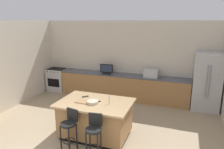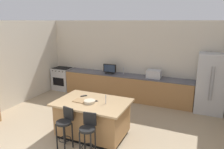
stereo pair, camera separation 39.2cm
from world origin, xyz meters
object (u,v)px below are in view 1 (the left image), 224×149
Objects in this scene: range_oven at (58,80)px; fruit_bowl at (93,102)px; cutting_board at (84,102)px; refrigerator at (207,82)px; bar_stool_left at (69,127)px; bar_stool_right at (94,133)px; kitchen_island at (95,119)px; cell_phone at (98,102)px; microwave at (151,73)px; tv_monitor at (106,69)px; tv_remote at (85,96)px.

fruit_bowl is (2.91, -2.87, 0.48)m from range_oven.
cutting_board is at bearing 176.17° from fruit_bowl.
refrigerator is 1.98× the size of bar_stool_left.
bar_stool_right is (-2.36, -3.49, -0.37)m from refrigerator.
refrigerator is at bearing 45.43° from kitchen_island.
cell_phone is (0.36, 0.73, 0.35)m from bar_stool_left.
fruit_bowl is at bearing 75.64° from bar_stool_left.
bar_stool_left is 6.29× the size of cell_phone.
bar_stool_right is at bearing -99.24° from microwave.
bar_stool_right is 3.51× the size of fruit_bowl.
tv_monitor is at bearing 99.86° from bar_stool_right.
tv_remote is at bearing 111.13° from cutting_board.
kitchen_island is 3.69× the size of microwave.
range_oven is 1.88× the size of tv_monitor.
bar_stool_right reaches higher than cutting_board.
tv_monitor is 2.82m from cell_phone.
range_oven is 4.80m from bar_stool_right.
bar_stool_left reaches higher than cell_phone.
range_oven is 3.43× the size of fruit_bowl.
cutting_board is at bearing -111.79° from microwave.
microwave is at bearing 82.20° from bar_stool_left.
range_oven is 4.08m from cell_phone.
refrigerator is at bearing 0.06° from tv_monitor.
microwave reaches higher than bar_stool_right.
bar_stool_left reaches higher than tv_remote.
range_oven is at bearing 135.44° from fruit_bowl.
kitchen_island is 10.41× the size of tv_remote.
kitchen_island is 2.88m from tv_monitor.
cutting_board is (2.68, -2.85, 0.46)m from range_oven.
cell_phone is 0.88× the size of tv_remote.
range_oven is at bearing 162.58° from cell_phone.
microwave is at bearing 1.81° from tv_monitor.
fruit_bowl reaches higher than tv_remote.
tv_monitor is at bearing 105.43° from kitchen_island.
tv_monitor reaches higher than cutting_board.
tv_monitor is 2.91× the size of tv_remote.
microwave is 2.82× the size of tv_remote.
microwave is (-1.78, 0.05, 0.11)m from refrigerator.
kitchen_island is 4.65× the size of cutting_board.
cutting_board is at bearing -46.85° from range_oven.
range_oven is at bearing 136.69° from kitchen_island.
microwave is 3.01m from fruit_bowl.
cutting_board is at bearing -135.72° from cell_phone.
fruit_bowl is at bearing 109.01° from bar_stool_right.
bar_stool_left is (2.62, -3.48, 0.10)m from range_oven.
refrigerator reaches higher than bar_stool_right.
tv_remote is at bearing -81.53° from tv_monitor.
cutting_board reaches higher than cell_phone.
microwave reaches higher than kitchen_island.
fruit_bowl is 0.24m from cutting_board.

